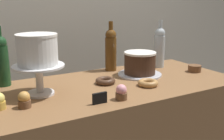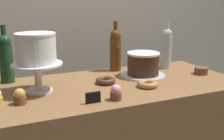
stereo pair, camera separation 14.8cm
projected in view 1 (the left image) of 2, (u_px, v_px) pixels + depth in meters
name	position (u px, v px, depth m)	size (l,w,h in m)	color
back_wall	(58.00, 11.00, 2.17)	(6.00, 0.05, 2.60)	#BCB7A8
cake_stand_pedestal	(39.00, 74.00, 1.30)	(0.25, 0.25, 0.15)	silver
white_layer_cake	(37.00, 50.00, 1.27)	(0.20, 0.20, 0.15)	white
silver_serving_platter	(140.00, 74.00, 1.67)	(0.27, 0.27, 0.01)	silver
chocolate_round_cake	(140.00, 63.00, 1.65)	(0.20, 0.20, 0.14)	#3D2619
wine_bottle_amber	(111.00, 49.00, 1.76)	(0.08, 0.08, 0.33)	#5B3814
wine_bottle_green	(2.00, 60.00, 1.43)	(0.08, 0.08, 0.33)	#193D1E
wine_bottle_clear	(159.00, 47.00, 1.85)	(0.08, 0.08, 0.33)	#B2BCC1
cupcake_strawberry	(121.00, 92.00, 1.25)	(0.06, 0.06, 0.07)	brown
cupcake_caramel	(24.00, 100.00, 1.16)	(0.06, 0.06, 0.07)	brown
donut_maple	(148.00, 83.00, 1.46)	(0.11, 0.11, 0.03)	#B27F47
donut_chocolate	(105.00, 81.00, 1.50)	(0.11, 0.11, 0.03)	#472D1E
cookie_stack	(195.00, 68.00, 1.75)	(0.08, 0.08, 0.04)	brown
price_sign_chalkboard	(100.00, 98.00, 1.20)	(0.07, 0.01, 0.05)	black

